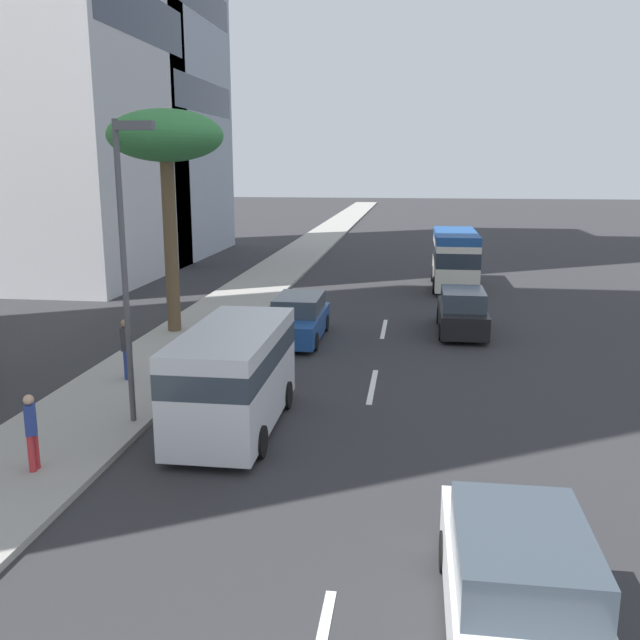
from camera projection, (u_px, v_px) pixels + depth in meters
name	position (u px, v px, depth m)	size (l,w,h in m)	color
ground_plane	(392.00, 291.00, 35.27)	(198.00, 198.00, 0.00)	#2D2D30
sidewalk_right	(258.00, 286.00, 36.18)	(162.00, 3.47, 0.15)	#9E9B93
lane_stripe_mid	(372.00, 386.00, 20.09)	(3.20, 0.16, 0.01)	silver
lane_stripe_far	(384.00, 329.00, 27.09)	(3.20, 0.16, 0.01)	silver
car_lead	(462.00, 312.00, 26.32)	(4.43, 1.79, 1.70)	black
car_second	(299.00, 319.00, 25.37)	(4.66, 1.84, 1.60)	#1E478C
van_third	(234.00, 372.00, 16.60)	(5.30, 2.18, 2.50)	silver
car_fourth	(518.00, 584.00, 9.28)	(4.60, 1.93, 1.72)	white
minibus_fifth	(455.00, 257.00, 35.82)	(6.40, 2.27, 2.92)	silver
pedestrian_near_lamp	(126.00, 346.00, 20.10)	(0.35, 0.39, 1.79)	navy
pedestrian_mid_block	(31.00, 429.00, 14.08)	(0.39, 0.35, 1.63)	red
palm_tree	(166.00, 141.00, 24.73)	(4.13, 4.13, 8.09)	brown
street_lamp	(127.00, 242.00, 16.04)	(0.24, 0.97, 7.15)	#4C4C51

